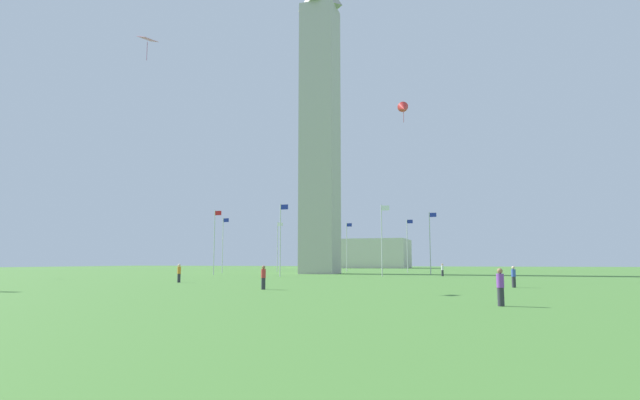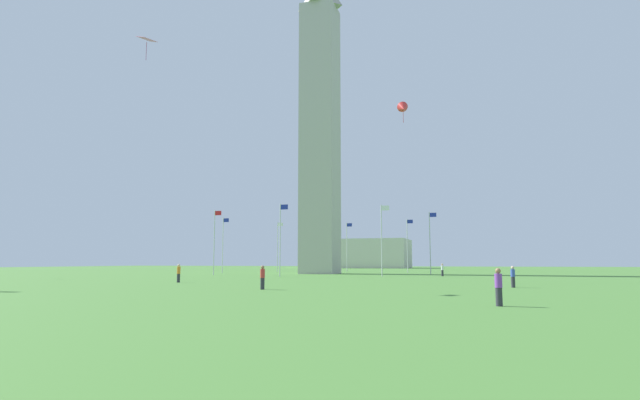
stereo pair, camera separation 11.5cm
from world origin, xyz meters
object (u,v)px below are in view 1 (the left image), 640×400
(flagpole_se, at_px, (278,245))
(kite_pink_diamond, at_px, (147,40))
(kite_red_delta, at_px, (403,108))
(distant_building, at_px, (359,254))
(person_orange_shirt, at_px, (179,273))
(person_white_shirt, at_px, (442,270))
(flagpole_e, at_px, (347,245))
(person_purple_shirt, at_px, (500,287))
(flagpole_sw, at_px, (215,240))
(flagpole_nw, at_px, (382,237))
(obelisk_monument, at_px, (320,119))
(person_red_shirt, at_px, (263,278))
(flagpole_s, at_px, (223,243))
(flagpole_ne, at_px, (407,243))
(person_blue_shirt, at_px, (514,277))
(flagpole_w, at_px, (281,237))
(flagpole_n, at_px, (430,240))

(flagpole_se, relative_size, kite_pink_diamond, 4.84)
(kite_red_delta, relative_size, distant_building, 0.08)
(person_orange_shirt, relative_size, person_white_shirt, 1.03)
(flagpole_e, distance_m, person_purple_shirt, 77.27)
(flagpole_sw, distance_m, person_white_shirt, 32.38)
(flagpole_nw, distance_m, kite_pink_diamond, 39.08)
(obelisk_monument, bearing_deg, person_orange_shirt, -93.33)
(person_red_shirt, bearing_deg, flagpole_s, 21.34)
(flagpole_e, bearing_deg, person_purple_shirt, -70.79)
(person_red_shirt, bearing_deg, obelisk_monument, 2.97)
(flagpole_ne, distance_m, flagpole_s, 32.05)
(flagpole_nw, relative_size, distant_building, 0.32)
(person_red_shirt, distance_m, kite_pink_diamond, 20.81)
(flagpole_s, xyz_separation_m, person_purple_shirt, (42.74, -55.50, -4.28))
(person_blue_shirt, bearing_deg, flagpole_w, -4.30)
(obelisk_monument, bearing_deg, flagpole_n, 0.00)
(flagpole_ne, bearing_deg, distant_building, 110.39)
(person_blue_shirt, distance_m, kite_red_delta, 23.28)
(flagpole_ne, relative_size, distant_building, 0.32)
(flagpole_n, xyz_separation_m, person_red_shirt, (-7.29, -46.05, -4.27))
(person_red_shirt, bearing_deg, person_white_shirt, -23.77)
(flagpole_n, bearing_deg, kite_red_delta, -90.22)
(flagpole_sw, bearing_deg, flagpole_se, 90.00)
(person_blue_shirt, bearing_deg, flagpole_se, -18.86)
(flagpole_ne, bearing_deg, person_white_shirt, -70.62)
(flagpole_se, distance_m, flagpole_sw, 24.53)
(flagpole_e, bearing_deg, flagpole_nw, -67.50)
(flagpole_s, height_order, person_orange_shirt, flagpole_s)
(flagpole_e, xyz_separation_m, person_white_shirt, (19.62, -26.00, -4.27))
(distant_building, bearing_deg, flagpole_w, -83.31)
(flagpole_ne, distance_m, person_white_shirt, 22.58)
(distant_building, bearing_deg, obelisk_monument, -81.80)
(flagpole_w, xyz_separation_m, person_white_shirt, (19.62, 8.70, -4.27))
(flagpole_w, bearing_deg, person_red_shirt, -70.69)
(person_purple_shirt, relative_size, kite_red_delta, 0.70)
(person_purple_shirt, bearing_deg, distant_building, -37.03)
(flagpole_e, relative_size, person_purple_shirt, 5.69)
(flagpole_se, bearing_deg, person_white_shirt, -33.26)
(person_orange_shirt, bearing_deg, person_blue_shirt, -81.16)
(person_red_shirt, relative_size, kite_red_delta, 0.71)
(flagpole_e, relative_size, flagpole_sw, 1.00)
(obelisk_monument, bearing_deg, person_blue_shirt, -54.66)
(flagpole_w, relative_size, kite_pink_diamond, 4.84)
(obelisk_monument, relative_size, flagpole_se, 5.39)
(person_orange_shirt, bearing_deg, person_red_shirt, -115.32)
(flagpole_e, height_order, person_purple_shirt, flagpole_e)
(flagpole_sw, relative_size, kite_pink_diamond, 4.84)
(flagpole_ne, distance_m, flagpole_sw, 34.69)
(person_blue_shirt, bearing_deg, flagpole_e, -30.87)
(flagpole_e, xyz_separation_m, flagpole_nw, (12.27, -29.61, 0.00))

